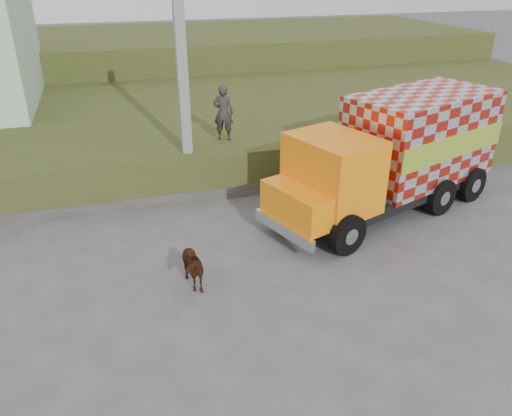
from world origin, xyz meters
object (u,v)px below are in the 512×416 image
object	(u,v)px
cow	(189,266)
pedestrian	(223,113)
utility_pole	(182,69)
cargo_truck	(396,153)

from	to	relation	value
cow	pedestrian	bearing A→B (deg)	57.42
utility_pole	cow	xyz separation A→B (m)	(-0.91, -5.05, -3.54)
utility_pole	cargo_truck	size ratio (longest dim) A/B	0.99
cargo_truck	pedestrian	xyz separation A→B (m)	(-4.43, 3.55, 0.65)
cargo_truck	pedestrian	world-z (taller)	cargo_truck
cargo_truck	cow	xyz separation A→B (m)	(-6.74, -2.39, -1.23)
cow	cargo_truck	bearing A→B (deg)	8.25
cargo_truck	pedestrian	bearing A→B (deg)	122.26
cargo_truck	pedestrian	distance (m)	5.71
pedestrian	cow	bearing A→B (deg)	91.74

